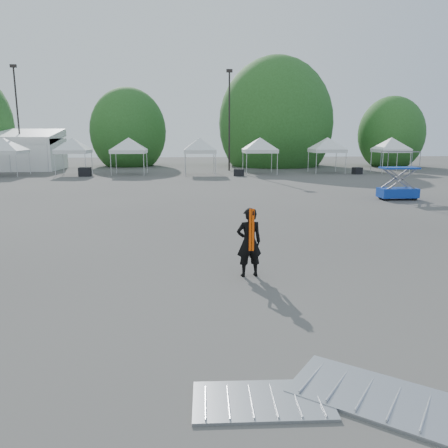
{
  "coord_description": "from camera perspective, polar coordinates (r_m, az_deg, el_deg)",
  "views": [
    {
      "loc": [
        -0.94,
        -12.18,
        3.56
      ],
      "look_at": [
        -0.09,
        -1.18,
        1.3
      ],
      "focal_mm": 35.0,
      "sensor_mm": 36.0,
      "label": 1
    }
  ],
  "objects": [
    {
      "name": "tent_g",
      "position": [
        42.99,
        13.36,
        10.59
      ],
      "size": [
        4.22,
        4.22,
        3.88
      ],
      "color": "silver",
      "rests_on": "ground"
    },
    {
      "name": "tent_e",
      "position": [
        40.01,
        -3.19,
        10.83
      ],
      "size": [
        4.06,
        4.06,
        3.88
      ],
      "color": "silver",
      "rests_on": "ground"
    },
    {
      "name": "tent_d",
      "position": [
        40.92,
        -12.36,
        10.6
      ],
      "size": [
        4.34,
        4.34,
        3.88
      ],
      "color": "silver",
      "rests_on": "ground"
    },
    {
      "name": "tree_mid_e",
      "position": [
        52.15,
        6.74,
        12.89
      ],
      "size": [
        5.12,
        5.12,
        7.79
      ],
      "color": "#382314",
      "rests_on": "ground"
    },
    {
      "name": "light_pole_east",
      "position": [
        44.39,
        0.69,
        14.09
      ],
      "size": [
        0.6,
        0.25,
        9.8
      ],
      "color": "black",
      "rests_on": "ground"
    },
    {
      "name": "tree_far_e",
      "position": [
        54.26,
        20.98,
        10.89
      ],
      "size": [
        3.84,
        3.84,
        5.84
      ],
      "color": "#382314",
      "rests_on": "ground"
    },
    {
      "name": "tree_mid_w",
      "position": [
        52.65,
        -12.39,
        11.71
      ],
      "size": [
        4.16,
        4.16,
        6.33
      ],
      "color": "#382314",
      "rests_on": "ground"
    },
    {
      "name": "ground",
      "position": [
        12.72,
        -0.02,
        -4.67
      ],
      "size": [
        120.0,
        120.0,
        0.0
      ],
      "primitive_type": "plane",
      "color": "#474442",
      "rests_on": "ground"
    },
    {
      "name": "tent_h",
      "position": [
        44.96,
        21.05,
        10.17
      ],
      "size": [
        4.02,
        4.02,
        3.88
      ],
      "color": "silver",
      "rests_on": "ground"
    },
    {
      "name": "crate_west",
      "position": [
        40.24,
        -17.7,
        6.5
      ],
      "size": [
        1.01,
        0.79,
        0.77
      ],
      "primitive_type": "cube",
      "rotation": [
        0.0,
        0.0,
        -0.02
      ],
      "color": "black",
      "rests_on": "ground"
    },
    {
      "name": "man",
      "position": [
        11.07,
        3.29,
        -2.39
      ],
      "size": [
        0.7,
        0.51,
        1.78
      ],
      "rotation": [
        0.0,
        0.0,
        3.28
      ],
      "color": "black",
      "rests_on": "ground"
    },
    {
      "name": "crate_mid",
      "position": [
        38.7,
        1.96,
        6.74
      ],
      "size": [
        0.97,
        0.87,
        0.62
      ],
      "primitive_type": "cube",
      "rotation": [
        0.0,
        0.0,
        -0.38
      ],
      "color": "black",
      "rests_on": "ground"
    },
    {
      "name": "barrier_mid",
      "position": [
        6.77,
        19.77,
        -20.51
      ],
      "size": [
        2.6,
        2.36,
        0.08
      ],
      "rotation": [
        0.0,
        0.0,
        -0.64
      ],
      "color": "#ACAFB4",
      "rests_on": "ground"
    },
    {
      "name": "barrier_left",
      "position": [
        6.4,
        5.02,
        -21.94
      ],
      "size": [
        1.91,
        1.0,
        0.06
      ],
      "rotation": [
        0.0,
        0.0,
        -0.03
      ],
      "color": "#ACAFB4",
      "rests_on": "ground"
    },
    {
      "name": "tent_b",
      "position": [
        43.34,
        -26.92,
        9.68
      ],
      "size": [
        4.7,
        4.7,
        3.88
      ],
      "color": "silver",
      "rests_on": "ground"
    },
    {
      "name": "crate_east",
      "position": [
        42.41,
        17.01,
        6.67
      ],
      "size": [
        0.94,
        0.82,
        0.62
      ],
      "primitive_type": "cube",
      "rotation": [
        0.0,
        0.0,
        0.29
      ],
      "color": "black",
      "rests_on": "ground"
    },
    {
      "name": "light_pole_west",
      "position": [
        49.28,
        -25.37,
        13.06
      ],
      "size": [
        0.6,
        0.25,
        10.3
      ],
      "color": "black",
      "rests_on": "ground"
    },
    {
      "name": "tent_c",
      "position": [
        41.97,
        -19.18,
        10.25
      ],
      "size": [
        3.99,
        3.99,
        3.88
      ],
      "color": "silver",
      "rests_on": "ground"
    },
    {
      "name": "tent_f",
      "position": [
        41.02,
        4.71,
        10.83
      ],
      "size": [
        4.24,
        4.24,
        3.88
      ],
      "color": "silver",
      "rests_on": "ground"
    },
    {
      "name": "scissor_lift",
      "position": [
        26.22,
        21.89,
        5.9
      ],
      "size": [
        2.08,
        1.06,
        2.67
      ],
      "rotation": [
        0.0,
        0.0,
        0.01
      ],
      "color": "#0C439E",
      "rests_on": "ground"
    }
  ]
}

